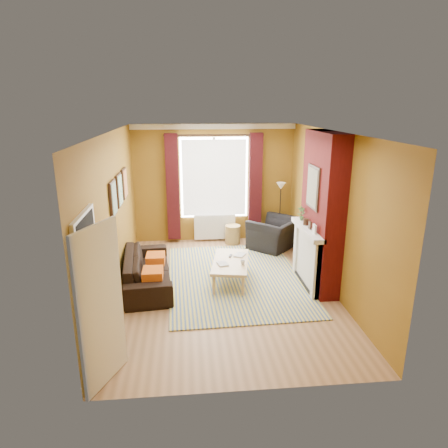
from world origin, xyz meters
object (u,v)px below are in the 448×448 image
Objects in this scene: sofa at (148,270)px; floor_lamp at (281,195)px; armchair at (274,234)px; coffee_table at (231,263)px; wicker_stool at (233,234)px.

floor_lamp reaches higher than sofa.
armchair is at bearing -63.83° from sofa.
armchair reaches higher than coffee_table.
coffee_table is 0.93× the size of floor_lamp.
armchair is at bearing -116.72° from floor_lamp.
floor_lamp is at bearing 0.00° from wicker_stool.
sofa is at bearing -144.43° from floor_lamp.
coffee_table is at bearing -96.36° from sofa.
sofa is at bearing -16.06° from armchair.
wicker_stool is (-0.93, 0.41, -0.13)m from armchair.
armchair is 1.02m from wicker_stool.
wicker_stool is 1.47m from floor_lamp.
floor_lamp is at bearing 66.30° from coffee_table.
coffee_table is (1.54, -0.02, 0.08)m from sofa.
coffee_table is 2.69m from floor_lamp.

